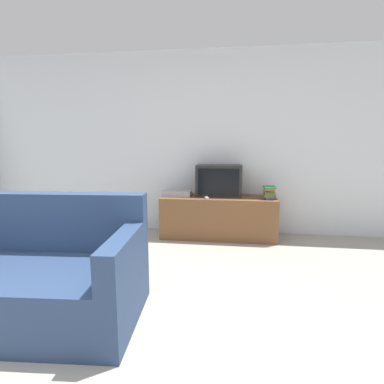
{
  "coord_description": "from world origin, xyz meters",
  "views": [
    {
      "loc": [
        0.72,
        -1.36,
        1.31
      ],
      "look_at": [
        0.25,
        2.17,
        0.72
      ],
      "focal_mm": 28.0,
      "sensor_mm": 36.0,
      "label": 1
    }
  ],
  "objects_px": {
    "tv_stand": "(218,217)",
    "set_top_box": "(177,194)",
    "book_stack": "(269,193)",
    "remote_on_stand": "(206,198)",
    "television": "(219,180)",
    "couch": "(10,278)"
  },
  "relations": [
    {
      "from": "tv_stand",
      "to": "couch",
      "type": "height_order",
      "value": "couch"
    },
    {
      "from": "tv_stand",
      "to": "television",
      "type": "relative_size",
      "value": 2.48
    },
    {
      "from": "television",
      "to": "couch",
      "type": "distance_m",
      "value": 2.73
    },
    {
      "from": "couch",
      "to": "book_stack",
      "type": "height_order",
      "value": "couch"
    },
    {
      "from": "television",
      "to": "tv_stand",
      "type": "bearing_deg",
      "value": -88.84
    },
    {
      "from": "tv_stand",
      "to": "television",
      "type": "bearing_deg",
      "value": 91.16
    },
    {
      "from": "television",
      "to": "book_stack",
      "type": "height_order",
      "value": "television"
    },
    {
      "from": "television",
      "to": "remote_on_stand",
      "type": "bearing_deg",
      "value": -121.64
    },
    {
      "from": "book_stack",
      "to": "set_top_box",
      "type": "bearing_deg",
      "value": 178.22
    },
    {
      "from": "tv_stand",
      "to": "set_top_box",
      "type": "bearing_deg",
      "value": -178.24
    },
    {
      "from": "television",
      "to": "couch",
      "type": "bearing_deg",
      "value": -123.24
    },
    {
      "from": "couch",
      "to": "book_stack",
      "type": "xyz_separation_m",
      "value": [
        2.15,
        2.1,
        0.36
      ]
    },
    {
      "from": "book_stack",
      "to": "remote_on_stand",
      "type": "xyz_separation_m",
      "value": [
        -0.83,
        -0.1,
        -0.07
      ]
    },
    {
      "from": "set_top_box",
      "to": "book_stack",
      "type": "bearing_deg",
      "value": -1.78
    },
    {
      "from": "book_stack",
      "to": "set_top_box",
      "type": "xyz_separation_m",
      "value": [
        -1.26,
        0.04,
        -0.05
      ]
    },
    {
      "from": "tv_stand",
      "to": "set_top_box",
      "type": "relative_size",
      "value": 4.0
    },
    {
      "from": "tv_stand",
      "to": "book_stack",
      "type": "height_order",
      "value": "book_stack"
    },
    {
      "from": "remote_on_stand",
      "to": "television",
      "type": "bearing_deg",
      "value": 58.36
    },
    {
      "from": "couch",
      "to": "remote_on_stand",
      "type": "xyz_separation_m",
      "value": [
        1.32,
        2.0,
        0.29
      ]
    },
    {
      "from": "tv_stand",
      "to": "set_top_box",
      "type": "height_order",
      "value": "set_top_box"
    },
    {
      "from": "television",
      "to": "couch",
      "type": "height_order",
      "value": "television"
    },
    {
      "from": "set_top_box",
      "to": "tv_stand",
      "type": "bearing_deg",
      "value": 1.76
    }
  ]
}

